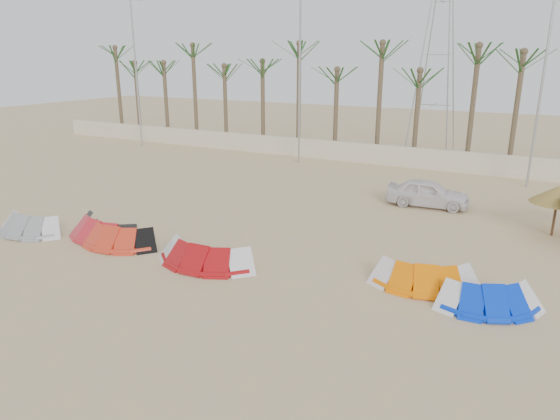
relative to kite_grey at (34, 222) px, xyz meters
The scene contains 15 objects.
ground 9.67m from the kite_grey, 13.83° to the right, with size 120.00×120.00×0.00m, color tan.
boundary_wall 21.81m from the kite_grey, 64.53° to the left, with size 60.00×0.30×1.30m, color beige.
palm_line 24.21m from the kite_grey, 64.64° to the left, with size 52.00×4.00×7.70m.
lamp_a 21.30m from the kite_grey, 120.89° to the left, with size 1.25×0.14×11.00m.
lamp_b 18.80m from the kite_grey, 79.07° to the left, with size 1.25×0.14×11.00m.
lamp_c 25.39m from the kite_grey, 45.45° to the left, with size 1.25×0.14×11.00m.
pylon 27.71m from the kite_grey, 68.00° to the left, with size 3.00×3.00×14.00m, color #A5A8AD, non-canonical shape.
kite_grey is the anchor object (origin of this frame).
kite_red_left 3.20m from the kite_grey, 19.89° to the left, with size 3.78×1.96×0.90m.
kite_red_mid 4.19m from the kite_grey, 10.18° to the left, with size 3.41×1.82×0.90m.
kite_red_right 8.19m from the kite_grey, ahead, with size 3.69×1.65×0.90m.
kite_orange 15.43m from the kite_grey, ahead, with size 3.53×2.22×0.90m.
kite_blue 17.26m from the kite_grey, ahead, with size 3.34×2.47×0.90m.
parasol_left 20.97m from the kite_grey, 26.90° to the left, with size 2.08×2.08×2.06m.
car 17.47m from the kite_grey, 40.22° to the left, with size 1.53×3.81×1.30m, color white.
Camera 1 is at (8.48, -9.96, 6.87)m, focal length 32.00 mm.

